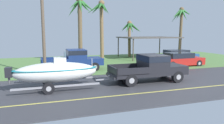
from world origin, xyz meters
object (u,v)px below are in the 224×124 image
at_px(parked_sedan_near, 177,56).
at_px(parked_sedan_far, 180,60).
at_px(palm_tree_mid, 81,15).
at_px(carport_awning, 148,38).
at_px(palm_tree_far_left, 181,20).
at_px(parked_pickup_background, 76,59).
at_px(palm_tree_near_right, 130,30).
at_px(utility_pole, 43,21).
at_px(pickup_truck_towing, 152,67).
at_px(boat_on_trailer, 56,72).
at_px(palm_tree_near_left, 101,17).

relative_size(parked_sedan_near, parked_sedan_far, 1.03).
relative_size(parked_sedan_near, palm_tree_mid, 0.65).
bearing_deg(carport_awning, palm_tree_mid, -166.12).
distance_m(parked_sedan_far, palm_tree_far_left, 9.59).
xyz_separation_m(parked_pickup_background, palm_tree_near_right, (8.80, 8.33, 2.64)).
bearing_deg(palm_tree_mid, utility_pole, -123.94).
height_order(palm_tree_near_right, palm_tree_mid, palm_tree_mid).
bearing_deg(parked_pickup_background, palm_tree_near_right, 43.43).
height_order(pickup_truck_towing, palm_tree_far_left, palm_tree_far_left).
height_order(boat_on_trailer, carport_awning, carport_awning).
bearing_deg(utility_pole, parked_sedan_near, 14.81).
bearing_deg(pickup_truck_towing, boat_on_trailer, -180.00).
xyz_separation_m(palm_tree_far_left, utility_pole, (-18.03, -7.84, -0.79)).
xyz_separation_m(carport_awning, palm_tree_near_left, (-6.68, -0.76, 2.44)).
bearing_deg(palm_tree_near_left, parked_pickup_background, -124.42).
bearing_deg(palm_tree_near_right, carport_awning, -46.14).
bearing_deg(parked_sedan_far, pickup_truck_towing, -139.88).
xyz_separation_m(parked_pickup_background, utility_pole, (-2.67, -1.65, 3.23)).
distance_m(carport_awning, palm_tree_far_left, 5.34).
relative_size(palm_tree_near_left, palm_tree_far_left, 1.05).
distance_m(palm_tree_near_left, utility_pole, 9.90).
bearing_deg(utility_pole, palm_tree_near_left, 48.18).
distance_m(pickup_truck_towing, parked_sedan_near, 11.32).
height_order(parked_sedan_near, utility_pole, utility_pole).
xyz_separation_m(palm_tree_near_left, palm_tree_far_left, (11.45, 0.48, -0.06)).
xyz_separation_m(pickup_truck_towing, carport_awning, (6.20, 12.28, 1.65)).
bearing_deg(palm_tree_near_right, utility_pole, -138.98).
height_order(pickup_truck_towing, parked_sedan_near, pickup_truck_towing).
bearing_deg(palm_tree_mid, boat_on_trailer, -108.54).
xyz_separation_m(parked_pickup_background, palm_tree_mid, (1.23, 4.15, 4.15)).
xyz_separation_m(parked_sedan_far, palm_tree_mid, (-9.17, 4.90, 4.52)).
bearing_deg(palm_tree_near_right, palm_tree_far_left, -18.03).
bearing_deg(carport_awning, palm_tree_near_left, -173.52).
relative_size(boat_on_trailer, utility_pole, 0.74).
distance_m(boat_on_trailer, palm_tree_near_right, 18.06).
bearing_deg(palm_tree_far_left, parked_sedan_near, -128.54).
bearing_deg(parked_sedan_far, utility_pole, -176.06).
relative_size(pickup_truck_towing, carport_awning, 0.78).
bearing_deg(palm_tree_mid, parked_pickup_background, -106.52).
relative_size(pickup_truck_towing, boat_on_trailer, 0.90).
bearing_deg(parked_sedan_near, utility_pole, -165.19).
bearing_deg(parked_sedan_far, parked_pickup_background, 175.89).
distance_m(palm_tree_near_left, palm_tree_mid, 3.10).
distance_m(parked_sedan_near, carport_awning, 4.92).
bearing_deg(parked_pickup_background, parked_sedan_near, 10.63).
bearing_deg(parked_sedan_near, carport_awning, 111.98).
bearing_deg(parked_pickup_background, palm_tree_mid, 73.48).
height_order(pickup_truck_towing, carport_awning, carport_awning).
height_order(parked_pickup_background, palm_tree_near_left, palm_tree_near_left).
bearing_deg(boat_on_trailer, palm_tree_near_left, 62.41).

